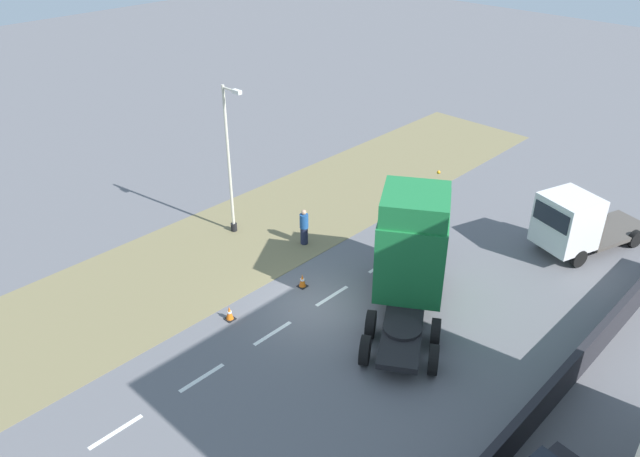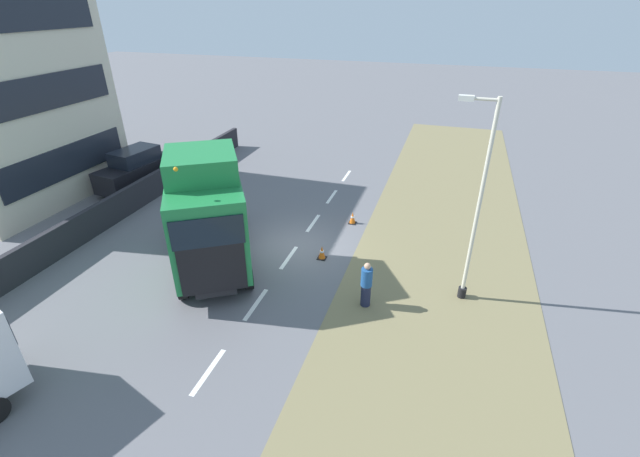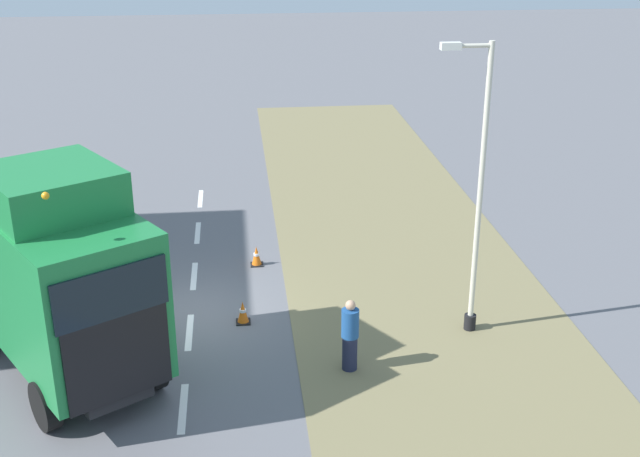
{
  "view_description": "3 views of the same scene",
  "coord_description": "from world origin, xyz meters",
  "px_view_note": "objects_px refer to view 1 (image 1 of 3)",
  "views": [
    {
      "loc": [
        13.61,
        -14.0,
        14.69
      ],
      "look_at": [
        -0.49,
        0.71,
        2.98
      ],
      "focal_mm": 35.0,
      "sensor_mm": 36.0,
      "label": 1
    },
    {
      "loc": [
        -5.69,
        14.74,
        9.45
      ],
      "look_at": [
        -1.63,
        1.81,
        2.1
      ],
      "focal_mm": 24.0,
      "sensor_mm": 36.0,
      "label": 2
    },
    {
      "loc": [
        -1.3,
        18.31,
        9.71
      ],
      "look_at": [
        -3.11,
        1.81,
        2.96
      ],
      "focal_mm": 45.0,
      "sensor_mm": 36.0,
      "label": 3
    }
  ],
  "objects_px": {
    "lorry_cab": "(412,246)",
    "traffic_cone_lead": "(302,281)",
    "lamp_post": "(230,167)",
    "pedestrian": "(304,227)",
    "flatbed_truck": "(574,223)",
    "traffic_cone_trailing": "(229,313)"
  },
  "relations": [
    {
      "from": "lamp_post",
      "to": "pedestrian",
      "type": "bearing_deg",
      "value": 25.42
    },
    {
      "from": "pedestrian",
      "to": "lorry_cab",
      "type": "bearing_deg",
      "value": -1.21
    },
    {
      "from": "lamp_post",
      "to": "flatbed_truck",
      "type": "bearing_deg",
      "value": 36.6
    },
    {
      "from": "traffic_cone_lead",
      "to": "lamp_post",
      "type": "bearing_deg",
      "value": 169.93
    },
    {
      "from": "pedestrian",
      "to": "traffic_cone_lead",
      "type": "xyz_separation_m",
      "value": [
        2.33,
        -2.44,
        -0.56
      ]
    },
    {
      "from": "flatbed_truck",
      "to": "pedestrian",
      "type": "bearing_deg",
      "value": 58.55
    },
    {
      "from": "lorry_cab",
      "to": "traffic_cone_lead",
      "type": "relative_size",
      "value": 12.23
    },
    {
      "from": "flatbed_truck",
      "to": "lamp_post",
      "type": "relative_size",
      "value": 0.89
    },
    {
      "from": "traffic_cone_trailing",
      "to": "flatbed_truck",
      "type": "bearing_deg",
      "value": 61.94
    },
    {
      "from": "lamp_post",
      "to": "pedestrian",
      "type": "distance_m",
      "value": 4.22
    },
    {
      "from": "lamp_post",
      "to": "traffic_cone_lead",
      "type": "relative_size",
      "value": 12.07
    },
    {
      "from": "lorry_cab",
      "to": "flatbed_truck",
      "type": "xyz_separation_m",
      "value": [
        3.05,
        7.62,
        -0.91
      ]
    },
    {
      "from": "flatbed_truck",
      "to": "lamp_post",
      "type": "height_order",
      "value": "lamp_post"
    },
    {
      "from": "pedestrian",
      "to": "flatbed_truck",
      "type": "bearing_deg",
      "value": 39.86
    },
    {
      "from": "lamp_post",
      "to": "traffic_cone_lead",
      "type": "bearing_deg",
      "value": -10.07
    },
    {
      "from": "lorry_cab",
      "to": "lamp_post",
      "type": "relative_size",
      "value": 1.01
    },
    {
      "from": "lorry_cab",
      "to": "pedestrian",
      "type": "height_order",
      "value": "lorry_cab"
    },
    {
      "from": "pedestrian",
      "to": "traffic_cone_lead",
      "type": "relative_size",
      "value": 2.97
    },
    {
      "from": "traffic_cone_lead",
      "to": "traffic_cone_trailing",
      "type": "relative_size",
      "value": 1.0
    },
    {
      "from": "lamp_post",
      "to": "pedestrian",
      "type": "height_order",
      "value": "lamp_post"
    },
    {
      "from": "pedestrian",
      "to": "traffic_cone_lead",
      "type": "bearing_deg",
      "value": -46.28
    },
    {
      "from": "lorry_cab",
      "to": "lamp_post",
      "type": "height_order",
      "value": "lamp_post"
    }
  ]
}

